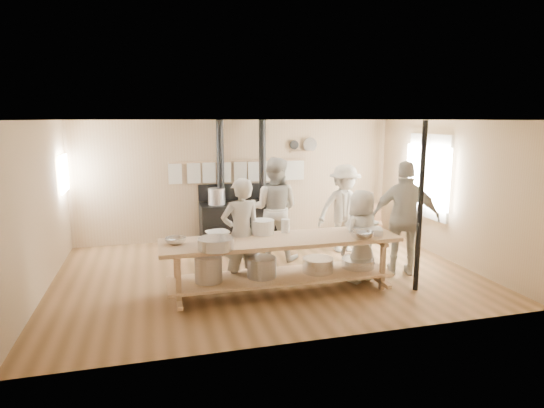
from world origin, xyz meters
name	(u,v)px	position (x,y,z in m)	size (l,w,h in m)	color
ground	(267,273)	(0.00, 0.00, 0.00)	(7.00, 7.00, 0.00)	brown
room_shell	(266,180)	(0.00, 0.00, 1.62)	(7.00, 7.00, 7.00)	tan
window_right	(429,176)	(3.47, 0.60, 1.50)	(0.09, 1.50, 1.65)	beige
left_opening	(64,174)	(-3.45, 2.00, 1.60)	(0.00, 0.90, 0.90)	white
stove	(242,218)	(-0.01, 2.12, 0.52)	(1.90, 0.75, 2.60)	black
towel_rail	(240,169)	(0.00, 2.40, 1.55)	(3.00, 0.04, 0.47)	tan
back_wall_shelf	(303,147)	(1.46, 2.43, 2.00)	(0.63, 0.14, 0.32)	tan
prep_table	(280,259)	(-0.01, -0.90, 0.52)	(3.60, 0.90, 0.85)	tan
support_post	(420,208)	(2.05, -1.35, 1.30)	(0.08, 0.08, 2.60)	black
cook_far_left	(241,234)	(-0.55, -0.59, 0.87)	(0.64, 0.42, 1.74)	#AEA79A
cook_left	(274,209)	(0.35, 0.78, 0.96)	(0.94, 0.73, 1.92)	#AEA79A
cook_center	(361,236)	(1.40, -0.74, 0.75)	(0.74, 0.48, 1.51)	#AEA79A
cook_right	(405,218)	(2.25, -0.62, 0.97)	(1.14, 0.47, 1.94)	#AEA79A
cook_by_window	(344,208)	(1.81, 0.90, 0.87)	(1.13, 0.65, 1.74)	#AEA79A
chair	(372,229)	(2.77, 1.52, 0.24)	(0.49, 0.49, 0.81)	#553422
bowl_white_a	(218,234)	(-0.91, -0.57, 0.89)	(0.35, 0.35, 0.09)	white
bowl_steel_a	(176,241)	(-1.55, -0.82, 0.90)	(0.30, 0.30, 0.09)	silver
bowl_white_b	(365,224)	(1.55, -0.57, 0.90)	(0.40, 0.40, 0.10)	white
bowl_steel_b	(362,235)	(1.17, -1.23, 0.91)	(0.36, 0.36, 0.11)	silver
roasting_pan	(368,231)	(1.38, -1.00, 0.90)	(0.43, 0.29, 0.10)	#B2B2B7
mixing_bowl_large	(216,244)	(-1.03, -1.23, 0.93)	(0.50, 0.50, 0.16)	silver
bucket_galv	(359,220)	(1.42, -0.57, 0.98)	(0.28, 0.28, 0.26)	gray
deep_bowl_enamel	(263,227)	(-0.20, -0.57, 0.96)	(0.35, 0.35, 0.22)	white
pitcher	(285,226)	(0.17, -0.57, 0.96)	(0.14, 0.14, 0.21)	white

